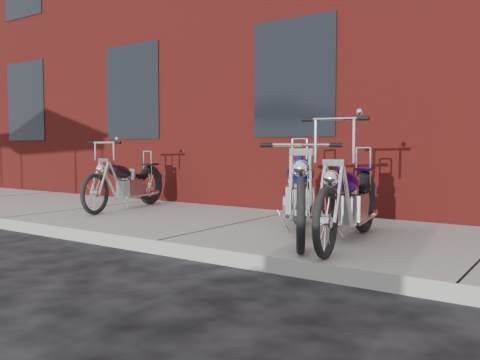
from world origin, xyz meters
The scene contains 6 objects.
ground centered at (0.00, 0.00, 0.00)m, with size 120.00×120.00×0.00m, color black.
sidewalk centered at (0.00, 1.50, 0.07)m, with size 22.00×3.00×0.15m, color gray.
building_brick centered at (0.00, 8.00, 4.00)m, with size 22.00×10.00×8.00m, color maroon.
chopper_purple centered at (1.73, 1.05, 0.56)m, with size 0.60×2.25×1.27m.
chopper_blue centered at (1.13, 1.10, 0.60)m, with size 1.30×2.27×1.09m.
chopper_third centered at (-2.36, 1.77, 0.53)m, with size 0.65×2.10×1.08m.
Camera 1 is at (3.77, -3.88, 1.14)m, focal length 38.00 mm.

